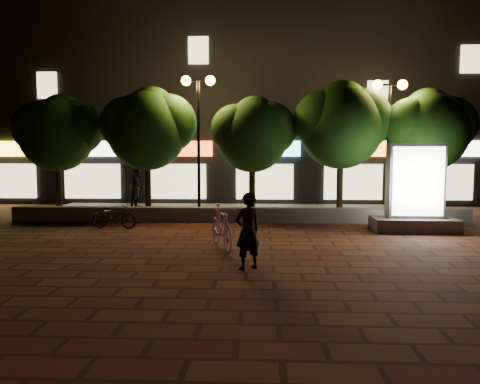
# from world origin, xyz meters

# --- Properties ---
(ground) EXTENTS (80.00, 80.00, 0.00)m
(ground) POSITION_xyz_m (0.00, 0.00, 0.00)
(ground) COLOR brown
(ground) RESTS_ON ground
(retaining_wall) EXTENTS (16.00, 0.45, 0.50)m
(retaining_wall) POSITION_xyz_m (0.00, 4.00, 0.25)
(retaining_wall) COLOR slate
(retaining_wall) RESTS_ON ground
(sidewalk) EXTENTS (16.00, 5.00, 0.08)m
(sidewalk) POSITION_xyz_m (0.00, 6.50, 0.04)
(sidewalk) COLOR slate
(sidewalk) RESTS_ON ground
(building_block) EXTENTS (28.00, 8.12, 11.30)m
(building_block) POSITION_xyz_m (-0.01, 12.99, 5.00)
(building_block) COLOR black
(building_block) RESTS_ON ground
(tree_far_left) EXTENTS (3.36, 2.80, 4.63)m
(tree_far_left) POSITION_xyz_m (-6.95, 5.46, 3.29)
(tree_far_left) COLOR black
(tree_far_left) RESTS_ON sidewalk
(tree_left) EXTENTS (3.60, 3.00, 4.89)m
(tree_left) POSITION_xyz_m (-3.45, 5.46, 3.44)
(tree_left) COLOR black
(tree_left) RESTS_ON sidewalk
(tree_mid) EXTENTS (3.24, 2.70, 4.50)m
(tree_mid) POSITION_xyz_m (0.55, 5.46, 3.22)
(tree_mid) COLOR black
(tree_mid) RESTS_ON sidewalk
(tree_right) EXTENTS (3.72, 3.10, 5.07)m
(tree_right) POSITION_xyz_m (3.86, 5.46, 3.57)
(tree_right) COLOR black
(tree_right) RESTS_ON sidewalk
(tree_far_right) EXTENTS (3.48, 2.90, 4.76)m
(tree_far_right) POSITION_xyz_m (7.05, 5.46, 3.37)
(tree_far_right) COLOR black
(tree_far_right) RESTS_ON sidewalk
(street_lamp_left) EXTENTS (1.26, 0.36, 5.18)m
(street_lamp_left) POSITION_xyz_m (-1.50, 5.20, 4.03)
(street_lamp_left) COLOR black
(street_lamp_left) RESTS_ON sidewalk
(street_lamp_right) EXTENTS (1.26, 0.36, 4.98)m
(street_lamp_right) POSITION_xyz_m (5.50, 5.20, 3.89)
(street_lamp_right) COLOR black
(street_lamp_right) RESTS_ON sidewalk
(ad_kiosk) EXTENTS (2.52, 1.29, 2.71)m
(ad_kiosk) POSITION_xyz_m (5.58, 2.38, 1.09)
(ad_kiosk) COLOR slate
(ad_kiosk) RESTS_ON ground
(scooter_pink) EXTENTS (1.14, 1.95, 1.13)m
(scooter_pink) POSITION_xyz_m (-0.15, -0.50, 0.56)
(scooter_pink) COLOR #F8A7E2
(scooter_pink) RESTS_ON ground
(rider) EXTENTS (0.71, 0.65, 1.62)m
(rider) POSITION_xyz_m (0.58, -2.48, 0.81)
(rider) COLOR black
(rider) RESTS_ON ground
(scooter_parked) EXTENTS (1.55, 0.70, 0.79)m
(scooter_parked) POSITION_xyz_m (-3.86, 2.40, 0.39)
(scooter_parked) COLOR black
(scooter_parked) RESTS_ON ground
(pedestrian) EXTENTS (0.86, 1.02, 1.86)m
(pedestrian) POSITION_xyz_m (-4.36, 7.14, 1.01)
(pedestrian) COLOR black
(pedestrian) RESTS_ON sidewalk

